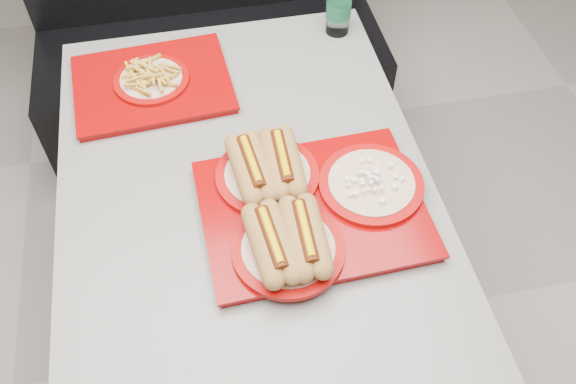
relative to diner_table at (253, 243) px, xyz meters
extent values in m
plane|color=#9D978C|center=(0.00, 0.00, -0.58)|extent=(6.00, 6.00, 0.00)
cylinder|color=black|center=(0.00, 0.00, -0.56)|extent=(0.52, 0.52, 0.05)
cylinder|color=black|center=(0.00, 0.00, -0.20)|extent=(0.11, 0.11, 0.66)
cube|color=black|center=(0.00, 0.00, 0.12)|extent=(0.92, 1.42, 0.01)
cube|color=gray|center=(0.00, 0.00, 0.15)|extent=(0.90, 1.40, 0.04)
cube|color=black|center=(0.00, 1.02, -0.36)|extent=(1.30, 0.55, 0.45)
cube|color=#850304|center=(0.14, -0.06, 0.18)|extent=(0.51, 0.40, 0.02)
cube|color=#850304|center=(0.14, -0.06, 0.19)|extent=(0.52, 0.41, 0.01)
cylinder|color=#930604|center=(0.06, -0.16, 0.20)|extent=(0.25, 0.25, 0.01)
cylinder|color=beige|center=(0.06, -0.16, 0.21)|extent=(0.20, 0.20, 0.01)
cylinder|color=#930604|center=(0.05, 0.05, 0.20)|extent=(0.25, 0.25, 0.01)
cylinder|color=beige|center=(0.05, 0.05, 0.21)|extent=(0.20, 0.20, 0.01)
cylinder|color=#930604|center=(0.29, -0.02, 0.20)|extent=(0.25, 0.25, 0.01)
cylinder|color=beige|center=(0.29, -0.02, 0.21)|extent=(0.20, 0.20, 0.01)
cube|color=#850304|center=(-0.20, 0.46, 0.17)|extent=(0.43, 0.35, 0.02)
cube|color=#850304|center=(-0.20, 0.46, 0.19)|extent=(0.44, 0.36, 0.01)
cylinder|color=#930604|center=(-0.20, 0.46, 0.19)|extent=(0.21, 0.21, 0.01)
cylinder|color=beige|center=(-0.20, 0.46, 0.20)|extent=(0.17, 0.17, 0.00)
cylinder|color=silver|center=(0.37, 0.60, 0.25)|extent=(0.07, 0.07, 0.17)
cylinder|color=#155734|center=(0.37, 0.60, 0.24)|extent=(0.07, 0.07, 0.05)
camera|label=1|loc=(-0.08, -0.87, 1.31)|focal=38.00mm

